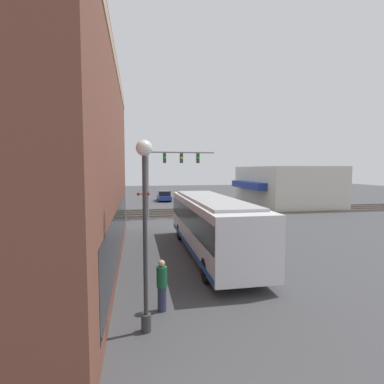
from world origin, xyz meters
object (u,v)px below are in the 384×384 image
at_px(streetlamp, 145,220).
at_px(pedestrian_by_lamp, 162,285).
at_px(parked_car_grey, 215,201).
at_px(city_bus, 211,223).
at_px(pedestrian_near_bus, 224,221).
at_px(parked_car_blue, 164,196).
at_px(crossing_signal, 143,194).

height_order(streetlamp, pedestrian_by_lamp, streetlamp).
height_order(streetlamp, parked_car_grey, streetlamp).
xyz_separation_m(city_bus, pedestrian_near_bus, (4.59, -2.12, -0.74)).
relative_size(parked_car_grey, pedestrian_near_bus, 2.58).
relative_size(city_bus, parked_car_grey, 2.40).
relative_size(parked_car_blue, pedestrian_near_bus, 2.36).
relative_size(streetlamp, pedestrian_near_bus, 2.88).
distance_m(crossing_signal, streetlamp, 19.20).
bearing_deg(pedestrian_by_lamp, parked_car_blue, -5.34).
bearing_deg(parked_car_blue, crossing_signal, 167.92).
distance_m(streetlamp, pedestrian_by_lamp, 2.65).
xyz_separation_m(pedestrian_by_lamp, pedestrian_near_bus, (10.59, -5.23, 0.11)).
relative_size(city_bus, parked_car_blue, 2.63).
height_order(crossing_signal, pedestrian_by_lamp, crossing_signal).
relative_size(pedestrian_by_lamp, pedestrian_near_bus, 0.90).
distance_m(streetlamp, pedestrian_near_bus, 13.27).
distance_m(city_bus, crossing_signal, 12.48).
bearing_deg(crossing_signal, city_bus, -164.84).
height_order(city_bus, streetlamp, streetlamp).
bearing_deg(pedestrian_near_bus, parked_car_grey, -12.43).
distance_m(parked_car_grey, pedestrian_by_lamp, 26.87).
height_order(parked_car_blue, pedestrian_near_bus, pedestrian_near_bus).
bearing_deg(crossing_signal, streetlamp, 178.83).
height_order(streetlamp, pedestrian_near_bus, streetlamp).
relative_size(crossing_signal, streetlamp, 0.71).
bearing_deg(pedestrian_near_bus, parked_car_blue, 5.34).
bearing_deg(parked_car_grey, city_bus, 164.51).
bearing_deg(pedestrian_near_bus, crossing_signal, 35.87).
bearing_deg(pedestrian_by_lamp, streetlamp, 154.82).
bearing_deg(pedestrian_near_bus, city_bus, 155.24).
bearing_deg(city_bus, pedestrian_by_lamp, 152.60).
xyz_separation_m(streetlamp, pedestrian_by_lamp, (1.15, -0.54, -2.33)).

